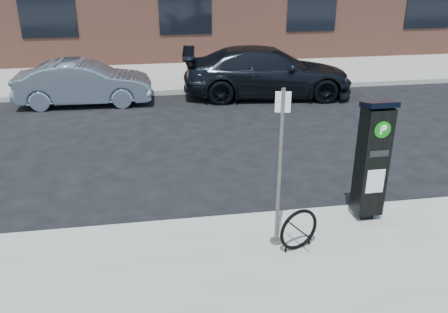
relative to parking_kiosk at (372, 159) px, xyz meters
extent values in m
plane|color=black|center=(-1.81, 0.35, -1.16)|extent=(120.00, 120.00, 0.00)
cube|color=gray|center=(-1.81, 14.35, -1.09)|extent=(60.00, 12.00, 0.15)
cube|color=#9E9B93|center=(-1.81, 0.33, -1.09)|extent=(60.00, 0.12, 0.16)
cube|color=#9E9B93|center=(-1.81, 8.37, -1.09)|extent=(60.00, 0.12, 0.16)
cube|color=black|center=(0.00, 0.00, -0.96)|extent=(0.21, 0.21, 0.10)
cube|color=black|center=(0.00, 0.00, -0.03)|extent=(0.42, 0.37, 1.75)
cube|color=black|center=(0.00, 0.00, 0.88)|extent=(0.46, 0.41, 0.16)
cylinder|color=#085D0C|center=(0.00, -0.18, 0.55)|extent=(0.26, 0.02, 0.26)
cube|color=white|center=(0.00, -0.18, 0.55)|extent=(0.09, 0.01, 0.14)
cube|color=silver|center=(0.00, -0.18, -0.29)|extent=(0.29, 0.01, 0.39)
cube|color=black|center=(0.00, -0.18, 0.17)|extent=(0.31, 0.02, 0.10)
cylinder|color=#4C4643|center=(-1.63, -0.49, -1.00)|extent=(0.19, 0.19, 0.03)
cylinder|color=#4C4643|center=(-1.63, -0.49, 0.16)|extent=(0.06, 0.06, 2.35)
cube|color=silver|center=(-1.63, -0.49, 1.14)|extent=(0.21, 0.06, 0.28)
torus|color=black|center=(-1.36, -0.71, -0.70)|extent=(0.62, 0.26, 0.64)
cylinder|color=black|center=(-1.56, -0.78, -0.95)|extent=(0.03, 0.03, 0.13)
cylinder|color=black|center=(-1.16, -0.64, -0.95)|extent=(0.03, 0.03, 0.13)
imported|color=gray|center=(-5.21, 7.75, -0.53)|extent=(3.90, 1.45, 1.27)
imported|color=black|center=(0.29, 7.75, -0.41)|extent=(5.37, 2.66, 1.50)
camera|label=1|loc=(-3.35, -6.27, 2.93)|focal=38.00mm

